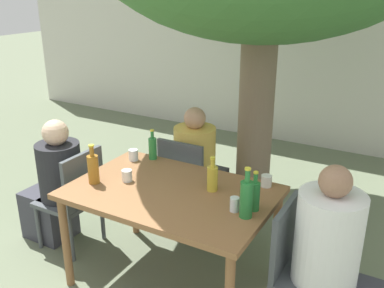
{
  "coord_description": "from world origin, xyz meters",
  "views": [
    {
      "loc": [
        1.46,
        -2.29,
        2.15
      ],
      "look_at": [
        0.0,
        0.3,
        1.03
      ],
      "focal_mm": 40.0,
      "sensor_mm": 36.0,
      "label": 1
    }
  ],
  "objects_px": {
    "dining_table_front": "(171,200)",
    "person_seated_1": "(338,268)",
    "green_bottle_0": "(255,195)",
    "drinking_glass_0": "(266,181)",
    "patio_chair_1": "(300,264)",
    "patio_chair_2": "(187,179)",
    "person_seated_0": "(55,188)",
    "amber_bottle_3": "(93,168)",
    "green_bottle_1": "(246,198)",
    "drinking_glass_1": "(127,176)",
    "patio_chair_0": "(75,194)",
    "oil_cruet_2": "(212,178)",
    "drinking_glass_3": "(133,155)",
    "drinking_glass_2": "(235,204)",
    "person_seated_2": "(199,169)",
    "green_bottle_4": "(153,148)"
  },
  "relations": [
    {
      "from": "person_seated_2",
      "to": "person_seated_0",
      "type": "bearing_deg",
      "value": 46.37
    },
    {
      "from": "green_bottle_1",
      "to": "person_seated_0",
      "type": "bearing_deg",
      "value": 177.44
    },
    {
      "from": "patio_chair_0",
      "to": "patio_chair_1",
      "type": "height_order",
      "value": "same"
    },
    {
      "from": "patio_chair_1",
      "to": "patio_chair_2",
      "type": "xyz_separation_m",
      "value": [
        -1.24,
        0.71,
        0.0
      ]
    },
    {
      "from": "drinking_glass_1",
      "to": "patio_chair_1",
      "type": "bearing_deg",
      "value": 1.4
    },
    {
      "from": "person_seated_0",
      "to": "person_seated_1",
      "type": "bearing_deg",
      "value": 90.0
    },
    {
      "from": "patio_chair_1",
      "to": "amber_bottle_3",
      "type": "height_order",
      "value": "amber_bottle_3"
    },
    {
      "from": "patio_chair_0",
      "to": "amber_bottle_3",
      "type": "distance_m",
      "value": 0.58
    },
    {
      "from": "patio_chair_1",
      "to": "drinking_glass_1",
      "type": "relative_size",
      "value": 10.34
    },
    {
      "from": "green_bottle_1",
      "to": "green_bottle_0",
      "type": "bearing_deg",
      "value": 82.54
    },
    {
      "from": "patio_chair_0",
      "to": "person_seated_1",
      "type": "distance_m",
      "value": 2.12
    },
    {
      "from": "patio_chair_1",
      "to": "drinking_glass_0",
      "type": "height_order",
      "value": "patio_chair_1"
    },
    {
      "from": "person_seated_0",
      "to": "amber_bottle_3",
      "type": "bearing_deg",
      "value": 74.51
    },
    {
      "from": "green_bottle_0",
      "to": "green_bottle_4",
      "type": "xyz_separation_m",
      "value": [
        -1.05,
        0.39,
        -0.01
      ]
    },
    {
      "from": "dining_table_front",
      "to": "drinking_glass_0",
      "type": "bearing_deg",
      "value": 34.72
    },
    {
      "from": "amber_bottle_3",
      "to": "patio_chair_2",
      "type": "bearing_deg",
      "value": 73.12
    },
    {
      "from": "dining_table_front",
      "to": "amber_bottle_3",
      "type": "height_order",
      "value": "amber_bottle_3"
    },
    {
      "from": "green_bottle_1",
      "to": "amber_bottle_3",
      "type": "height_order",
      "value": "green_bottle_1"
    },
    {
      "from": "person_seated_0",
      "to": "drinking_glass_1",
      "type": "distance_m",
      "value": 0.88
    },
    {
      "from": "drinking_glass_0",
      "to": "drinking_glass_3",
      "type": "xyz_separation_m",
      "value": [
        -1.12,
        -0.08,
        0.0
      ]
    },
    {
      "from": "green_bottle_1",
      "to": "drinking_glass_1",
      "type": "distance_m",
      "value": 0.97
    },
    {
      "from": "patio_chair_2",
      "to": "oil_cruet_2",
      "type": "distance_m",
      "value": 0.87
    },
    {
      "from": "person_seated_1",
      "to": "green_bottle_0",
      "type": "xyz_separation_m",
      "value": [
        -0.56,
        0.03,
        0.34
      ]
    },
    {
      "from": "green_bottle_0",
      "to": "drinking_glass_0",
      "type": "relative_size",
      "value": 3.2
    },
    {
      "from": "green_bottle_1",
      "to": "amber_bottle_3",
      "type": "xyz_separation_m",
      "value": [
        -1.16,
        -0.09,
        -0.01
      ]
    },
    {
      "from": "person_seated_0",
      "to": "person_seated_2",
      "type": "distance_m",
      "value": 1.3
    },
    {
      "from": "dining_table_front",
      "to": "drinking_glass_3",
      "type": "bearing_deg",
      "value": 151.03
    },
    {
      "from": "patio_chair_2",
      "to": "drinking_glass_3",
      "type": "height_order",
      "value": "patio_chair_2"
    },
    {
      "from": "dining_table_front",
      "to": "person_seated_1",
      "type": "relative_size",
      "value": 1.19
    },
    {
      "from": "person_seated_0",
      "to": "amber_bottle_3",
      "type": "height_order",
      "value": "person_seated_0"
    },
    {
      "from": "green_bottle_1",
      "to": "drinking_glass_2",
      "type": "xyz_separation_m",
      "value": [
        -0.09,
        0.03,
        -0.08
      ]
    },
    {
      "from": "dining_table_front",
      "to": "drinking_glass_1",
      "type": "height_order",
      "value": "drinking_glass_1"
    },
    {
      "from": "dining_table_front",
      "to": "person_seated_1",
      "type": "xyz_separation_m",
      "value": [
        1.18,
        -0.0,
        -0.15
      ]
    },
    {
      "from": "patio_chair_1",
      "to": "amber_bottle_3",
      "type": "distance_m",
      "value": 1.56
    },
    {
      "from": "green_bottle_0",
      "to": "oil_cruet_2",
      "type": "relative_size",
      "value": 1.07
    },
    {
      "from": "drinking_glass_1",
      "to": "green_bottle_1",
      "type": "bearing_deg",
      "value": -2.83
    },
    {
      "from": "person_seated_0",
      "to": "oil_cruet_2",
      "type": "xyz_separation_m",
      "value": [
        1.44,
        0.14,
        0.37
      ]
    },
    {
      "from": "drinking_glass_2",
      "to": "dining_table_front",
      "type": "bearing_deg",
      "value": 174.52
    },
    {
      "from": "dining_table_front",
      "to": "green_bottle_0",
      "type": "relative_size",
      "value": 5.3
    },
    {
      "from": "person_seated_2",
      "to": "drinking_glass_2",
      "type": "height_order",
      "value": "person_seated_2"
    },
    {
      "from": "patio_chair_2",
      "to": "oil_cruet_2",
      "type": "height_order",
      "value": "oil_cruet_2"
    },
    {
      "from": "green_bottle_1",
      "to": "drinking_glass_1",
      "type": "bearing_deg",
      "value": 177.17
    },
    {
      "from": "person_seated_0",
      "to": "green_bottle_0",
      "type": "height_order",
      "value": "person_seated_0"
    },
    {
      "from": "patio_chair_2",
      "to": "green_bottle_4",
      "type": "bearing_deg",
      "value": 63.04
    },
    {
      "from": "green_bottle_0",
      "to": "amber_bottle_3",
      "type": "xyz_separation_m",
      "value": [
        -1.17,
        -0.2,
        0.01
      ]
    },
    {
      "from": "green_bottle_0",
      "to": "drinking_glass_1",
      "type": "bearing_deg",
      "value": -176.61
    },
    {
      "from": "patio_chair_0",
      "to": "patio_chair_2",
      "type": "height_order",
      "value": "same"
    },
    {
      "from": "drinking_glass_2",
      "to": "oil_cruet_2",
      "type": "bearing_deg",
      "value": 143.39
    },
    {
      "from": "person_seated_1",
      "to": "oil_cruet_2",
      "type": "height_order",
      "value": "person_seated_1"
    },
    {
      "from": "amber_bottle_3",
      "to": "dining_table_front",
      "type": "bearing_deg",
      "value": 17.47
    }
  ]
}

